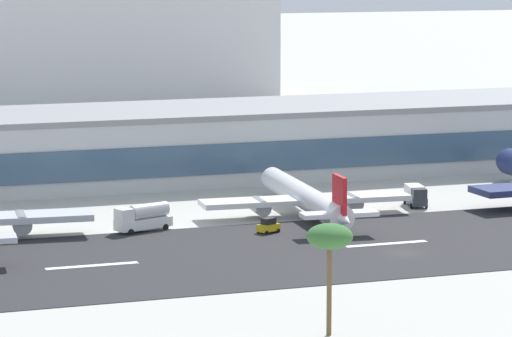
{
  "coord_description": "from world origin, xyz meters",
  "views": [
    {
      "loc": [
        -77.61,
        -164.23,
        39.51
      ],
      "look_at": [
        -9.06,
        33.59,
        6.92
      ],
      "focal_mm": 97.44,
      "sensor_mm": 36.0,
      "label": 1
    }
  ],
  "objects_px": {
    "terminal_building": "(218,141)",
    "service_baggage_tug_2": "(268,226)",
    "service_fuel_truck_0": "(143,217)",
    "service_box_truck_1": "(416,195)",
    "distant_hotel_block": "(56,36)",
    "airliner_red_tail_gate_1": "(307,199)",
    "palm_tree_1": "(330,239)"
  },
  "relations": [
    {
      "from": "terminal_building",
      "to": "airliner_red_tail_gate_1",
      "type": "height_order",
      "value": "terminal_building"
    },
    {
      "from": "airliner_red_tail_gate_1",
      "to": "service_baggage_tug_2",
      "type": "distance_m",
      "value": 13.78
    },
    {
      "from": "service_fuel_truck_0",
      "to": "service_box_truck_1",
      "type": "height_order",
      "value": "service_fuel_truck_0"
    },
    {
      "from": "service_box_truck_1",
      "to": "terminal_building",
      "type": "bearing_deg",
      "value": -141.48
    },
    {
      "from": "service_box_truck_1",
      "to": "service_baggage_tug_2",
      "type": "bearing_deg",
      "value": -55.82
    },
    {
      "from": "distant_hotel_block",
      "to": "service_baggage_tug_2",
      "type": "relative_size",
      "value": 31.15
    },
    {
      "from": "terminal_building",
      "to": "service_baggage_tug_2",
      "type": "relative_size",
      "value": 58.96
    },
    {
      "from": "airliner_red_tail_gate_1",
      "to": "service_fuel_truck_0",
      "type": "relative_size",
      "value": 4.68
    },
    {
      "from": "palm_tree_1",
      "to": "airliner_red_tail_gate_1",
      "type": "bearing_deg",
      "value": 70.76
    },
    {
      "from": "airliner_red_tail_gate_1",
      "to": "palm_tree_1",
      "type": "xyz_separation_m",
      "value": [
        -21.64,
        -62.0,
        7.52
      ]
    },
    {
      "from": "service_baggage_tug_2",
      "to": "palm_tree_1",
      "type": "xyz_separation_m",
      "value": [
        -11.96,
        -52.34,
        9.24
      ]
    },
    {
      "from": "terminal_building",
      "to": "service_baggage_tug_2",
      "type": "bearing_deg",
      "value": -99.59
    },
    {
      "from": "service_box_truck_1",
      "to": "distant_hotel_block",
      "type": "bearing_deg",
      "value": -160.55
    },
    {
      "from": "terminal_building",
      "to": "service_baggage_tug_2",
      "type": "xyz_separation_m",
      "value": [
        -8.71,
        -51.53,
        -5.2
      ]
    },
    {
      "from": "terminal_building",
      "to": "airliner_red_tail_gate_1",
      "type": "bearing_deg",
      "value": -88.66
    },
    {
      "from": "service_fuel_truck_0",
      "to": "service_box_truck_1",
      "type": "distance_m",
      "value": 45.87
    },
    {
      "from": "service_fuel_truck_0",
      "to": "service_baggage_tug_2",
      "type": "height_order",
      "value": "service_fuel_truck_0"
    },
    {
      "from": "airliner_red_tail_gate_1",
      "to": "service_baggage_tug_2",
      "type": "xyz_separation_m",
      "value": [
        -9.68,
        -9.65,
        -1.72
      ]
    },
    {
      "from": "airliner_red_tail_gate_1",
      "to": "service_fuel_truck_0",
      "type": "xyz_separation_m",
      "value": [
        -26.23,
        -2.49,
        -0.74
      ]
    },
    {
      "from": "service_fuel_truck_0",
      "to": "service_baggage_tug_2",
      "type": "distance_m",
      "value": 18.06
    },
    {
      "from": "service_fuel_truck_0",
      "to": "service_box_truck_1",
      "type": "xyz_separation_m",
      "value": [
        45.57,
        5.2,
        -0.24
      ]
    },
    {
      "from": "service_baggage_tug_2",
      "to": "palm_tree_1",
      "type": "distance_m",
      "value": 54.48
    },
    {
      "from": "distant_hotel_block",
      "to": "service_box_truck_1",
      "type": "xyz_separation_m",
      "value": [
        24.45,
        -166.6,
        -16.24
      ]
    },
    {
      "from": "terminal_building",
      "to": "distant_hotel_block",
      "type": "distance_m",
      "value": 128.04
    },
    {
      "from": "service_baggage_tug_2",
      "to": "terminal_building",
      "type": "bearing_deg",
      "value": -122.26
    },
    {
      "from": "airliner_red_tail_gate_1",
      "to": "distant_hotel_block",
      "type": "bearing_deg",
      "value": 5.87
    },
    {
      "from": "distant_hotel_block",
      "to": "airliner_red_tail_gate_1",
      "type": "xyz_separation_m",
      "value": [
        5.11,
        -169.31,
        -15.26
      ]
    },
    {
      "from": "service_fuel_truck_0",
      "to": "airliner_red_tail_gate_1",
      "type": "bearing_deg",
      "value": 166.38
    },
    {
      "from": "airliner_red_tail_gate_1",
      "to": "service_box_truck_1",
      "type": "height_order",
      "value": "airliner_red_tail_gate_1"
    },
    {
      "from": "distant_hotel_block",
      "to": "service_baggage_tug_2",
      "type": "xyz_separation_m",
      "value": [
        -4.58,
        -178.96,
        -16.99
      ]
    },
    {
      "from": "service_box_truck_1",
      "to": "palm_tree_1",
      "type": "distance_m",
      "value": 77.07
    },
    {
      "from": "distant_hotel_block",
      "to": "service_baggage_tug_2",
      "type": "distance_m",
      "value": 179.83
    }
  ]
}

